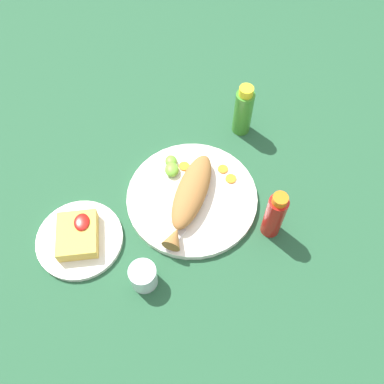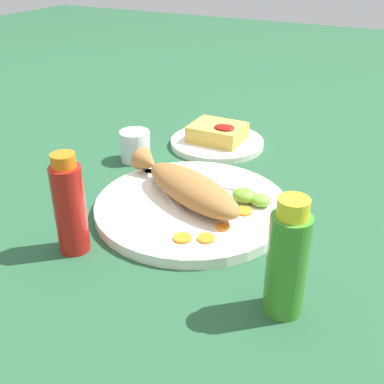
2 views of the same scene
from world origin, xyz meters
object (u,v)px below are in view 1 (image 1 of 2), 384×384
at_px(fried_fish, 190,196).
at_px(salt_cup, 144,277).
at_px(fork_near, 185,225).
at_px(hot_sauce_bottle_green, 243,111).
at_px(fork_far, 167,218).
at_px(side_plate_fries, 80,239).
at_px(main_plate, 192,198).
at_px(hot_sauce_bottle_red, 275,215).

relative_size(fried_fish, salt_cup, 4.23).
relative_size(fork_near, hot_sauce_bottle_green, 0.93).
height_order(fried_fish, hot_sauce_bottle_green, hot_sauce_bottle_green).
bearing_deg(salt_cup, fork_near, -41.62).
xyz_separation_m(fried_fish, salt_cup, (-0.19, 0.13, -0.02)).
distance_m(fried_fish, fork_far, 0.08).
bearing_deg(fried_fish, side_plate_fries, 129.09).
bearing_deg(main_plate, hot_sauce_bottle_green, -37.55).
bearing_deg(salt_cup, fried_fish, -34.02).
relative_size(fork_near, hot_sauce_bottle_red, 0.96).
height_order(fork_far, side_plate_fries, fork_far).
xyz_separation_m(hot_sauce_bottle_green, salt_cup, (-0.42, 0.30, -0.05)).
height_order(main_plate, side_plate_fries, main_plate).
xyz_separation_m(main_plate, fried_fish, (-0.01, 0.01, 0.03)).
bearing_deg(hot_sauce_bottle_green, hot_sauce_bottle_red, -177.17).
bearing_deg(main_plate, fork_far, 128.68).
xyz_separation_m(fork_far, salt_cup, (-0.15, 0.07, 0.01)).
bearing_deg(fork_far, hot_sauce_bottle_red, 74.65).
bearing_deg(side_plate_fries, fried_fish, -75.86).
relative_size(hot_sauce_bottle_red, salt_cup, 2.46).
xyz_separation_m(hot_sauce_bottle_red, side_plate_fries, (0.02, 0.47, -0.07)).
distance_m(main_plate, hot_sauce_bottle_green, 0.28).
height_order(fork_far, salt_cup, salt_cup).
bearing_deg(hot_sauce_bottle_green, side_plate_fries, 123.55).
height_order(main_plate, fried_fish, fried_fish).
relative_size(main_plate, salt_cup, 5.21).
bearing_deg(salt_cup, side_plate_fries, 51.20).
distance_m(fried_fish, salt_cup, 0.23).
bearing_deg(hot_sauce_bottle_green, fork_far, 139.07).
xyz_separation_m(fork_near, hot_sauce_bottle_green, (0.30, -0.19, 0.06)).
relative_size(main_plate, hot_sauce_bottle_red, 2.11).
height_order(fried_fish, side_plate_fries, fried_fish).
bearing_deg(hot_sauce_bottle_red, hot_sauce_bottle_green, 2.83).
bearing_deg(hot_sauce_bottle_green, main_plate, 142.45).
relative_size(fried_fish, fork_far, 1.47).
distance_m(fork_near, side_plate_fries, 0.26).
xyz_separation_m(hot_sauce_bottle_green, side_plate_fries, (-0.30, 0.45, -0.07)).
bearing_deg(salt_cup, hot_sauce_bottle_green, -35.62).
bearing_deg(fork_near, fried_fish, -156.95).
height_order(fried_fish, salt_cup, fried_fish).
height_order(main_plate, hot_sauce_bottle_green, hot_sauce_bottle_green).
bearing_deg(fork_far, fried_fish, 120.11).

